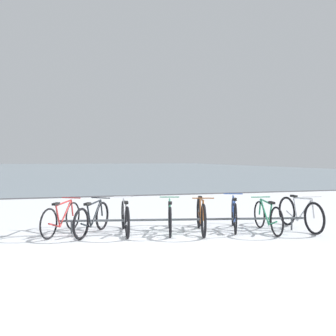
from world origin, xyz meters
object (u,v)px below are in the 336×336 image
(bicycle_4, at_px, (201,216))
(bicycle_6, at_px, (267,217))
(bicycle_3, at_px, (170,217))
(bicycle_2, at_px, (125,217))
(bicycle_7, at_px, (300,214))
(bicycle_5, at_px, (234,214))
(bicycle_0, at_px, (62,218))
(bicycle_1, at_px, (92,219))

(bicycle_4, bearing_deg, bicycle_6, -11.70)
(bicycle_6, bearing_deg, bicycle_3, 166.62)
(bicycle_2, distance_m, bicycle_7, 4.03)
(bicycle_5, bearing_deg, bicycle_3, 175.47)
(bicycle_0, height_order, bicycle_1, bicycle_1)
(bicycle_2, distance_m, bicycle_4, 1.69)
(bicycle_3, bearing_deg, bicycle_1, 173.52)
(bicycle_3, relative_size, bicycle_4, 0.94)
(bicycle_5, distance_m, bicycle_7, 1.53)
(bicycle_1, distance_m, bicycle_2, 0.71)
(bicycle_7, bearing_deg, bicycle_0, 170.79)
(bicycle_4, height_order, bicycle_5, bicycle_4)
(bicycle_2, distance_m, bicycle_3, 1.00)
(bicycle_5, bearing_deg, bicycle_1, 174.44)
(bicycle_1, relative_size, bicycle_4, 0.86)
(bicycle_1, bearing_deg, bicycle_6, -10.37)
(bicycle_0, relative_size, bicycle_3, 0.91)
(bicycle_0, xyz_separation_m, bicycle_4, (3.02, -0.60, 0.03))
(bicycle_5, xyz_separation_m, bicycle_6, (0.64, -0.39, -0.02))
(bicycle_2, relative_size, bicycle_4, 0.97)
(bicycle_2, height_order, bicycle_3, bicycle_2)
(bicycle_2, relative_size, bicycle_7, 0.94)
(bicycle_1, height_order, bicycle_7, bicycle_7)
(bicycle_0, bearing_deg, bicycle_7, -9.21)
(bicycle_0, bearing_deg, bicycle_3, -9.55)
(bicycle_1, xyz_separation_m, bicycle_2, (0.71, -0.07, 0.01))
(bicycle_6, bearing_deg, bicycle_0, 168.61)
(bicycle_1, height_order, bicycle_3, bicycle_1)
(bicycle_2, bearing_deg, bicycle_0, 168.56)
(bicycle_6, bearing_deg, bicycle_1, 169.63)
(bicycle_5, bearing_deg, bicycle_7, -13.30)
(bicycle_4, bearing_deg, bicycle_2, 168.92)
(bicycle_6, relative_size, bicycle_7, 0.89)
(bicycle_0, distance_m, bicycle_1, 0.68)
(bicycle_0, xyz_separation_m, bicycle_5, (3.86, -0.51, 0.02))
(bicycle_4, bearing_deg, bicycle_3, 163.00)
(bicycle_3, distance_m, bicycle_4, 0.70)
(bicycle_1, distance_m, bicycle_7, 4.74)
(bicycle_4, bearing_deg, bicycle_7, -6.54)
(bicycle_0, distance_m, bicycle_3, 2.38)
(bicycle_7, bearing_deg, bicycle_2, 171.56)
(bicycle_0, xyz_separation_m, bicycle_6, (4.49, -0.91, -0.00))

